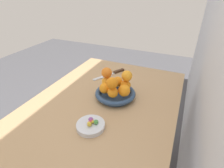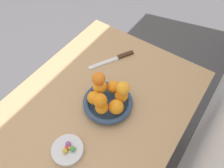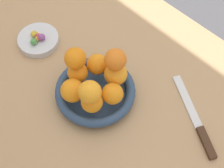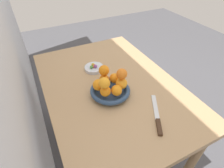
{
  "view_description": "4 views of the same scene",
  "coord_description": "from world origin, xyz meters",
  "px_view_note": "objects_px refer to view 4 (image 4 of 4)",
  "views": [
    {
      "loc": [
        0.67,
        0.35,
        1.29
      ],
      "look_at": [
        -0.08,
        0.02,
        0.83
      ],
      "focal_mm": 28.0,
      "sensor_mm": 36.0,
      "label": 1
    },
    {
      "loc": [
        0.33,
        0.35,
        1.6
      ],
      "look_at": [
        -0.12,
        0.04,
        0.86
      ],
      "focal_mm": 35.0,
      "sensor_mm": 36.0,
      "label": 2
    },
    {
      "loc": [
        -0.46,
        0.35,
        1.58
      ],
      "look_at": [
        -0.12,
        0.01,
        0.81
      ],
      "focal_mm": 55.0,
      "sensor_mm": 36.0,
      "label": 3
    },
    {
      "loc": [
        -0.74,
        0.35,
        1.42
      ],
      "look_at": [
        -0.07,
        0.02,
        0.8
      ],
      "focal_mm": 28.0,
      "sensor_mm": 36.0,
      "label": 4
    }
  ],
  "objects_px": {
    "candy_ball_1": "(94,66)",
    "candy_ball_4": "(94,66)",
    "candy_ball_6": "(93,65)",
    "candy_dish": "(94,68)",
    "orange_1": "(104,79)",
    "orange_4": "(117,90)",
    "orange_5": "(121,83)",
    "orange_8": "(104,83)",
    "candy_ball_5": "(94,66)",
    "orange_6": "(104,70)",
    "candy_ball_0": "(96,66)",
    "dining_table": "(110,94)",
    "orange_7": "(122,74)",
    "candy_ball_2": "(91,67)",
    "candy_ball_3": "(94,65)",
    "knife": "(157,117)",
    "fruit_bowl": "(110,91)",
    "orange_0": "(115,78)",
    "orange_3": "(105,91)",
    "orange_2": "(98,85)"
  },
  "relations": [
    {
      "from": "candy_ball_0",
      "to": "knife",
      "type": "xyz_separation_m",
      "value": [
        -0.5,
        -0.12,
        -0.03
      ]
    },
    {
      "from": "orange_2",
      "to": "orange_4",
      "type": "height_order",
      "value": "orange_2"
    },
    {
      "from": "candy_ball_1",
      "to": "knife",
      "type": "distance_m",
      "value": 0.53
    },
    {
      "from": "orange_2",
      "to": "orange_6",
      "type": "distance_m",
      "value": 0.08
    },
    {
      "from": "orange_3",
      "to": "candy_ball_1",
      "type": "height_order",
      "value": "orange_3"
    },
    {
      "from": "dining_table",
      "to": "candy_ball_2",
      "type": "bearing_deg",
      "value": 18.03
    },
    {
      "from": "orange_0",
      "to": "orange_6",
      "type": "bearing_deg",
      "value": 66.05
    },
    {
      "from": "orange_8",
      "to": "candy_ball_5",
      "type": "xyz_separation_m",
      "value": [
        0.3,
        -0.05,
        -0.1
      ]
    },
    {
      "from": "candy_ball_5",
      "to": "candy_ball_6",
      "type": "relative_size",
      "value": 0.77
    },
    {
      "from": "dining_table",
      "to": "knife",
      "type": "distance_m",
      "value": 0.36
    },
    {
      "from": "dining_table",
      "to": "orange_7",
      "type": "distance_m",
      "value": 0.24
    },
    {
      "from": "candy_dish",
      "to": "orange_3",
      "type": "xyz_separation_m",
      "value": [
        -0.3,
        0.05,
        0.06
      ]
    },
    {
      "from": "orange_6",
      "to": "orange_7",
      "type": "bearing_deg",
      "value": -140.23
    },
    {
      "from": "orange_7",
      "to": "knife",
      "type": "bearing_deg",
      "value": -162.77
    },
    {
      "from": "orange_8",
      "to": "candy_dish",
      "type": "bearing_deg",
      "value": -10.7
    },
    {
      "from": "knife",
      "to": "candy_ball_4",
      "type": "bearing_deg",
      "value": 13.37
    },
    {
      "from": "orange_5",
      "to": "candy_ball_5",
      "type": "bearing_deg",
      "value": 11.42
    },
    {
      "from": "candy_ball_5",
      "to": "orange_4",
      "type": "bearing_deg",
      "value": -178.55
    },
    {
      "from": "candy_ball_4",
      "to": "candy_ball_6",
      "type": "relative_size",
      "value": 0.8
    },
    {
      "from": "candy_ball_1",
      "to": "candy_dish",
      "type": "bearing_deg",
      "value": -16.17
    },
    {
      "from": "orange_6",
      "to": "orange_5",
      "type": "bearing_deg",
      "value": -142.05
    },
    {
      "from": "orange_1",
      "to": "candy_ball_1",
      "type": "bearing_deg",
      "value": -4.16
    },
    {
      "from": "candy_ball_6",
      "to": "orange_6",
      "type": "bearing_deg",
      "value": 176.79
    },
    {
      "from": "orange_1",
      "to": "candy_ball_4",
      "type": "distance_m",
      "value": 0.21
    },
    {
      "from": "orange_3",
      "to": "orange_6",
      "type": "relative_size",
      "value": 0.98
    },
    {
      "from": "orange_0",
      "to": "candy_ball_2",
      "type": "height_order",
      "value": "orange_0"
    },
    {
      "from": "orange_3",
      "to": "orange_7",
      "type": "xyz_separation_m",
      "value": [
        0.02,
        -0.1,
        0.06
      ]
    },
    {
      "from": "candy_ball_1",
      "to": "candy_ball_3",
      "type": "distance_m",
      "value": 0.02
    },
    {
      "from": "candy_ball_0",
      "to": "candy_ball_2",
      "type": "distance_m",
      "value": 0.03
    },
    {
      "from": "orange_4",
      "to": "orange_5",
      "type": "bearing_deg",
      "value": -53.17
    },
    {
      "from": "candy_ball_1",
      "to": "candy_ball_4",
      "type": "relative_size",
      "value": 1.03
    },
    {
      "from": "dining_table",
      "to": "candy_ball_5",
      "type": "relative_size",
      "value": 69.95
    },
    {
      "from": "orange_2",
      "to": "orange_1",
      "type": "bearing_deg",
      "value": -54.84
    },
    {
      "from": "candy_dish",
      "to": "orange_1",
      "type": "height_order",
      "value": "orange_1"
    },
    {
      "from": "candy_ball_4",
      "to": "candy_ball_6",
      "type": "xyz_separation_m",
      "value": [
        0.01,
        0.0,
        0.0
      ]
    },
    {
      "from": "orange_5",
      "to": "candy_ball_0",
      "type": "bearing_deg",
      "value": 9.32
    },
    {
      "from": "dining_table",
      "to": "candy_ball_5",
      "type": "xyz_separation_m",
      "value": [
        0.17,
        0.04,
        0.12
      ]
    },
    {
      "from": "orange_1",
      "to": "orange_8",
      "type": "bearing_deg",
      "value": 157.25
    },
    {
      "from": "orange_6",
      "to": "candy_ball_0",
      "type": "xyz_separation_m",
      "value": [
        0.19,
        -0.02,
        -0.09
      ]
    },
    {
      "from": "fruit_bowl",
      "to": "orange_0",
      "type": "relative_size",
      "value": 3.82
    },
    {
      "from": "candy_dish",
      "to": "orange_1",
      "type": "bearing_deg",
      "value": 175.3
    },
    {
      "from": "fruit_bowl",
      "to": "orange_4",
      "type": "xyz_separation_m",
      "value": [
        -0.06,
        -0.01,
        0.05
      ]
    },
    {
      "from": "candy_ball_0",
      "to": "candy_ball_3",
      "type": "distance_m",
      "value": 0.02
    },
    {
      "from": "orange_2",
      "to": "candy_ball_6",
      "type": "distance_m",
      "value": 0.27
    },
    {
      "from": "orange_8",
      "to": "candy_ball_5",
      "type": "height_order",
      "value": "orange_8"
    },
    {
      "from": "candy_ball_1",
      "to": "candy_ball_6",
      "type": "distance_m",
      "value": 0.02
    },
    {
      "from": "dining_table",
      "to": "orange_0",
      "type": "height_order",
      "value": "orange_0"
    },
    {
      "from": "orange_8",
      "to": "candy_ball_5",
      "type": "bearing_deg",
      "value": -9.87
    },
    {
      "from": "orange_8",
      "to": "orange_1",
      "type": "bearing_deg",
      "value": -22.75
    },
    {
      "from": "candy_ball_4",
      "to": "candy_ball_5",
      "type": "distance_m",
      "value": 0.01
    }
  ]
}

